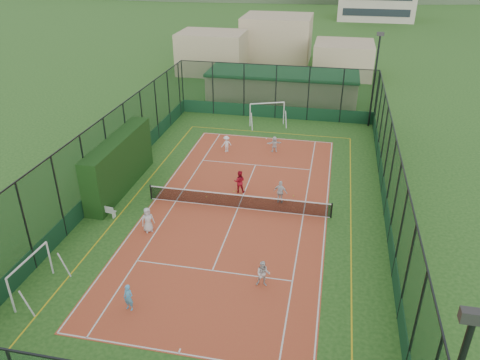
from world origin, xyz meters
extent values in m
plane|color=#204D1A|center=(0.00, 0.00, 0.00)|extent=(300.00, 300.00, 0.00)
cube|color=#BD3D2A|center=(0.00, 0.00, 0.01)|extent=(11.17, 23.97, 0.01)
cube|color=black|center=(-8.30, 1.07, 1.81)|extent=(1.24, 8.27, 3.62)
imported|color=silver|center=(-4.54, -3.62, 0.78)|extent=(0.89, 0.86, 1.53)
imported|color=#55B6F1|center=(-3.01, -9.86, 0.68)|extent=(0.55, 0.42, 1.34)
imported|color=silver|center=(2.72, -7.01, 0.71)|extent=(0.73, 0.59, 1.40)
imported|color=white|center=(-2.70, 8.38, 0.68)|extent=(0.99, 0.92, 1.34)
imported|color=silver|center=(2.51, 1.20, 0.78)|extent=(0.97, 0.57, 1.54)
imported|color=white|center=(1.03, 9.16, 0.65)|extent=(1.24, 0.75, 1.28)
imported|color=#A81224|center=(-0.34, 2.08, 0.79)|extent=(0.81, 0.67, 1.55)
sphere|color=#CCE033|center=(-0.70, 2.00, 0.04)|extent=(0.07, 0.07, 0.07)
sphere|color=#CCE033|center=(-2.33, 0.95, 0.04)|extent=(0.07, 0.07, 0.07)
sphere|color=#CCE033|center=(3.30, 2.19, 0.04)|extent=(0.07, 0.07, 0.07)
sphere|color=#CCE033|center=(-2.78, 1.63, 0.04)|extent=(0.07, 0.07, 0.07)
sphere|color=#CCE033|center=(-0.52, 2.03, 0.04)|extent=(0.07, 0.07, 0.07)
camera|label=1|loc=(5.25, -24.84, 15.18)|focal=35.00mm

